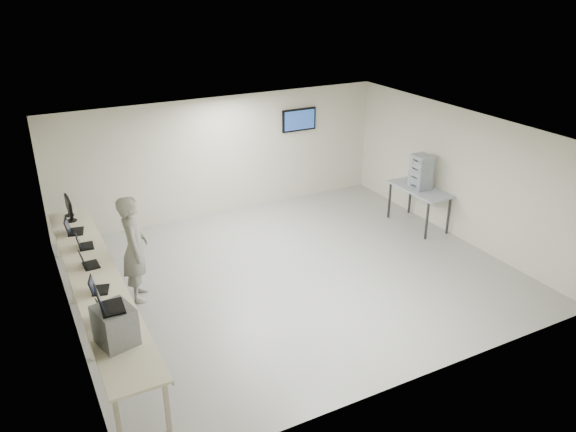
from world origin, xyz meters
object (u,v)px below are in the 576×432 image
soldier (135,249)px  side_table (420,191)px  workbench (96,280)px  equipment_box (115,325)px

soldier → side_table: bearing=-75.0°
workbench → equipment_box: 1.95m
soldier → side_table: 6.43m
equipment_box → soldier: (0.83, 2.46, -0.19)m
workbench → soldier: soldier is taller
soldier → side_table: size_ratio=1.28×
workbench → side_table: size_ratio=3.94×
workbench → equipment_box: bearing=-91.9°
equipment_box → soldier: size_ratio=0.27×
workbench → side_table: side_table is taller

